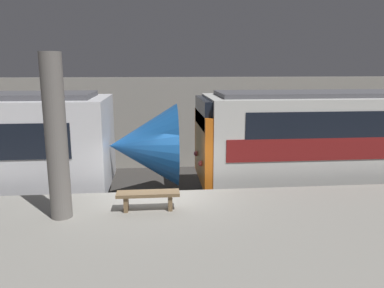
{
  "coord_description": "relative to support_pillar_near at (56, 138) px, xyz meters",
  "views": [
    {
      "loc": [
        0.07,
        -9.89,
        4.53
      ],
      "look_at": [
        1.09,
        0.87,
        2.24
      ],
      "focal_mm": 35.0,
      "sensor_mm": 36.0,
      "label": 1
    }
  ],
  "objects": [
    {
      "name": "ground_plane",
      "position": [
        2.14,
        1.59,
        -2.96
      ],
      "size": [
        120.0,
        120.0,
        0.0
      ],
      "primitive_type": "plane",
      "color": "#33302D"
    },
    {
      "name": "platform",
      "position": [
        2.14,
        -0.89,
        -2.41
      ],
      "size": [
        40.0,
        4.95,
        1.12
      ],
      "color": "gray",
      "rests_on": "ground"
    },
    {
      "name": "station_rear_barrier",
      "position": [
        2.14,
        8.13,
        -0.95
      ],
      "size": [
        50.0,
        0.15,
        4.02
      ],
      "color": "#9E998E",
      "rests_on": "ground"
    },
    {
      "name": "support_pillar_near",
      "position": [
        0.0,
        0.0,
        0.0
      ],
      "size": [
        0.47,
        0.47,
        3.7
      ],
      "color": "slate",
      "rests_on": "platform"
    },
    {
      "name": "platform_bench",
      "position": [
        1.97,
        0.24,
        -1.51
      ],
      "size": [
        1.5,
        0.4,
        0.45
      ],
      "color": "brown",
      "rests_on": "platform"
    }
  ]
}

